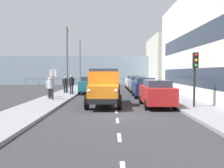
{
  "coord_description": "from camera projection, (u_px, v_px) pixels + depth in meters",
  "views": [
    {
      "loc": [
        0.26,
        13.05,
        2.22
      ],
      "look_at": [
        0.23,
        -13.19,
        0.93
      ],
      "focal_mm": 39.45,
      "sensor_mm": 36.0,
      "label": 1
    }
  ],
  "objects": [
    {
      "name": "ground_plane",
      "position": [
        115.0,
        99.0,
        20.53
      ],
      "size": [
        80.0,
        80.0,
        0.0
      ],
      "primitive_type": "plane",
      "color": "#2D2D30"
    },
    {
      "name": "sidewalk_left",
      "position": [
        172.0,
        98.0,
        20.53
      ],
      "size": [
        2.56,
        38.66,
        0.15
      ],
      "primitive_type": "cube",
      "color": "gray",
      "rests_on": "ground_plane"
    },
    {
      "name": "sidewalk_right",
      "position": [
        57.0,
        98.0,
        20.52
      ],
      "size": [
        2.56,
        38.66,
        0.15
      ],
      "primitive_type": "cube",
      "color": "gray",
      "rests_on": "ground_plane"
    },
    {
      "name": "road_centreline_markings",
      "position": [
        115.0,
        99.0,
        20.28
      ],
      "size": [
        0.12,
        35.49,
        0.01
      ],
      "color": "silver",
      "rests_on": "ground_plane"
    },
    {
      "name": "building_far_block",
      "position": [
        178.0,
        62.0,
        39.64
      ],
      "size": [
        8.83,
        11.97,
        7.74
      ],
      "color": "beige",
      "rests_on": "ground_plane"
    },
    {
      "name": "sea_horizon",
      "position": [
        113.0,
        70.0,
        42.71
      ],
      "size": [
        80.0,
        0.8,
        5.0
      ],
      "primitive_type": "cube",
      "color": "#8C9EAD",
      "rests_on": "ground_plane"
    },
    {
      "name": "seawall_railing",
      "position": [
        113.0,
        80.0,
        39.19
      ],
      "size": [
        28.08,
        0.08,
        1.2
      ],
      "color": "#4C5156",
      "rests_on": "ground_plane"
    },
    {
      "name": "truck_vintage_orange",
      "position": [
        104.0,
        88.0,
        15.75
      ],
      "size": [
        2.17,
        5.64,
        2.43
      ],
      "color": "black",
      "rests_on": "ground_plane"
    },
    {
      "name": "car_red_kerbside_near",
      "position": [
        156.0,
        93.0,
        15.65
      ],
      "size": [
        1.81,
        4.43,
        1.72
      ],
      "color": "#B21E1E",
      "rests_on": "ground_plane"
    },
    {
      "name": "car_navy_kerbside_1",
      "position": [
        144.0,
        87.0,
        21.51
      ],
      "size": [
        1.9,
        4.15,
        1.72
      ],
      "color": "navy",
      "rests_on": "ground_plane"
    },
    {
      "name": "car_grey_kerbside_2",
      "position": [
        137.0,
        84.0,
        27.16
      ],
      "size": [
        1.89,
        4.54,
        1.72
      ],
      "color": "slate",
      "rests_on": "ground_plane"
    },
    {
      "name": "car_white_kerbside_3",
      "position": [
        133.0,
        82.0,
        33.0
      ],
      "size": [
        1.93,
        4.34,
        1.72
      ],
      "color": "white",
      "rests_on": "ground_plane"
    },
    {
      "name": "car_teal_oppositeside_0",
      "position": [
        89.0,
        85.0,
        25.41
      ],
      "size": [
        1.92,
        4.03,
        1.72
      ],
      "color": "#1E6670",
      "rests_on": "ground_plane"
    },
    {
      "name": "pedestrian_by_lamp",
      "position": [
        51.0,
        86.0,
        18.88
      ],
      "size": [
        0.53,
        0.34,
        1.64
      ],
      "color": "black",
      "rests_on": "sidewalk_right"
    },
    {
      "name": "pedestrian_couple_a",
      "position": [
        49.0,
        85.0,
        20.36
      ],
      "size": [
        0.53,
        0.34,
        1.63
      ],
      "color": "#4C473D",
      "rests_on": "sidewalk_right"
    },
    {
      "name": "pedestrian_with_bag",
      "position": [
        72.0,
        83.0,
        22.79
      ],
      "size": [
        0.53,
        0.34,
        1.8
      ],
      "color": "black",
      "rests_on": "sidewalk_right"
    },
    {
      "name": "pedestrian_strolling",
      "position": [
        65.0,
        83.0,
        24.36
      ],
      "size": [
        0.53,
        0.34,
        1.64
      ],
      "color": "black",
      "rests_on": "sidewalk_right"
    },
    {
      "name": "traffic_light_near",
      "position": [
        195.0,
        68.0,
        14.39
      ],
      "size": [
        0.28,
        0.41,
        3.2
      ],
      "color": "black",
      "rests_on": "sidewalk_left"
    },
    {
      "name": "lamp_post_promenade",
      "position": [
        67.0,
        54.0,
        24.42
      ],
      "size": [
        0.32,
        1.14,
        6.5
      ],
      "color": "#59595B",
      "rests_on": "sidewalk_right"
    },
    {
      "name": "lamp_post_far",
      "position": [
        80.0,
        59.0,
        36.74
      ],
      "size": [
        0.32,
        1.14,
        6.8
      ],
      "color": "#59595B",
      "rests_on": "sidewalk_right"
    },
    {
      "name": "street_sign",
      "position": [
        53.0,
        79.0,
        17.84
      ],
      "size": [
        0.5,
        0.07,
        2.25
      ],
      "color": "#4C4C4C",
      "rests_on": "sidewalk_right"
    }
  ]
}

